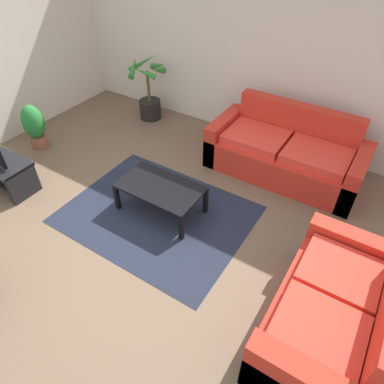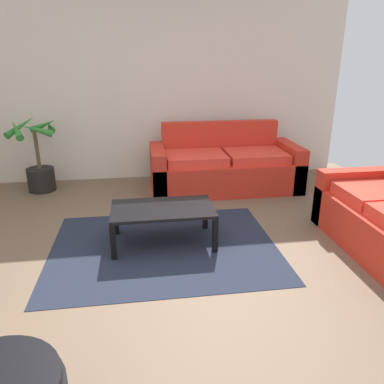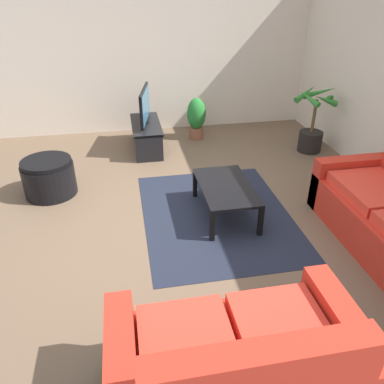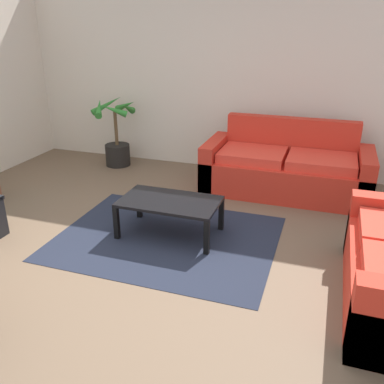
% 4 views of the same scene
% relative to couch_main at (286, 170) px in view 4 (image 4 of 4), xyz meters
% --- Properties ---
extents(ground_plane, '(6.60, 6.60, 0.00)m').
position_rel_couch_main_xyz_m(ground_plane, '(-1.06, -2.28, -0.30)').
color(ground_plane, brown).
extents(wall_back, '(6.00, 0.06, 2.70)m').
position_rel_couch_main_xyz_m(wall_back, '(-1.06, 0.72, 1.05)').
color(wall_back, beige).
rests_on(wall_back, ground).
extents(couch_main, '(2.05, 0.90, 0.90)m').
position_rel_couch_main_xyz_m(couch_main, '(0.00, 0.00, 0.00)').
color(couch_main, red).
rests_on(couch_main, ground).
extents(coffee_table, '(1.00, 0.58, 0.38)m').
position_rel_couch_main_xyz_m(coffee_table, '(-0.98, -1.55, 0.03)').
color(coffee_table, black).
rests_on(coffee_table, ground).
extents(area_rug, '(2.20, 1.70, 0.01)m').
position_rel_couch_main_xyz_m(area_rug, '(-0.98, -1.65, -0.30)').
color(area_rug, '#1E2333').
rests_on(area_rug, ground).
extents(potted_palm, '(0.69, 0.70, 1.02)m').
position_rel_couch_main_xyz_m(potted_palm, '(-2.56, 0.28, 0.10)').
color(potted_palm, black).
rests_on(potted_palm, ground).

